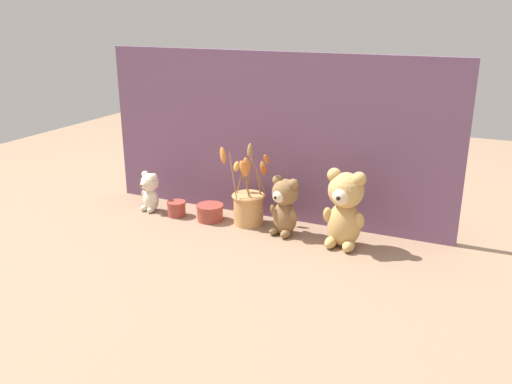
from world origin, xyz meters
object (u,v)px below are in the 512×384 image
at_px(teddy_bear_large, 345,207).
at_px(flower_vase, 248,203).
at_px(teddy_bear_small, 150,191).
at_px(decorative_tin_tall, 176,209).
at_px(decorative_tin_short, 210,212).
at_px(teddy_bear_medium, 284,205).

distance_m(teddy_bear_large, flower_vase, 0.40).
relative_size(teddy_bear_small, decorative_tin_tall, 2.18).
distance_m(teddy_bear_small, decorative_tin_short, 0.28).
xyz_separation_m(teddy_bear_large, teddy_bear_small, (-0.82, 0.02, -0.06)).
height_order(teddy_bear_medium, teddy_bear_small, teddy_bear_medium).
bearing_deg(teddy_bear_small, decorative_tin_tall, -2.35).
bearing_deg(decorative_tin_tall, teddy_bear_medium, 0.55).
xyz_separation_m(teddy_bear_small, decorative_tin_tall, (0.13, -0.01, -0.06)).
bearing_deg(flower_vase, teddy_bear_large, -7.35).
bearing_deg(teddy_bear_medium, decorative_tin_tall, -179.45).
xyz_separation_m(teddy_bear_large, flower_vase, (-0.39, 0.05, -0.06)).
height_order(decorative_tin_tall, decorative_tin_short, decorative_tin_short).
bearing_deg(flower_vase, teddy_bear_small, -175.38).
bearing_deg(teddy_bear_medium, teddy_bear_large, -3.73).
xyz_separation_m(flower_vase, decorative_tin_tall, (-0.30, -0.04, -0.05)).
distance_m(flower_vase, decorative_tin_short, 0.17).
xyz_separation_m(teddy_bear_large, decorative_tin_tall, (-0.69, 0.01, -0.12)).
bearing_deg(decorative_tin_tall, flower_vase, 7.55).
height_order(teddy_bear_medium, decorative_tin_tall, teddy_bear_medium).
bearing_deg(teddy_bear_small, decorative_tin_short, 1.73).
bearing_deg(teddy_bear_large, flower_vase, 172.65).
distance_m(teddy_bear_large, decorative_tin_short, 0.56).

